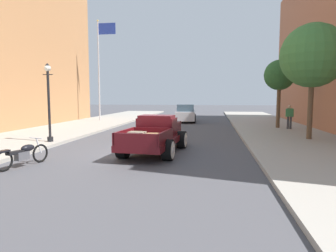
{
  "coord_description": "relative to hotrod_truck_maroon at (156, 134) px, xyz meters",
  "views": [
    {
      "loc": [
        2.9,
        -12.35,
        2.39
      ],
      "look_at": [
        0.82,
        1.31,
        1.0
      ],
      "focal_mm": 31.67,
      "sensor_mm": 36.0,
      "label": 1
    }
  ],
  "objects": [
    {
      "name": "pedestrian_sidewalk_right",
      "position": [
        7.59,
        8.88,
        0.33
      ],
      "size": [
        0.53,
        0.22,
        1.65
      ],
      "color": "#333338",
      "rests_on": "sidewalk_right"
    },
    {
      "name": "ground_plane",
      "position": [
        -0.51,
        -0.05,
        -0.75
      ],
      "size": [
        140.0,
        140.0,
        0.0
      ],
      "primitive_type": "plane",
      "color": "#47474C"
    },
    {
      "name": "street_tree_nearest",
      "position": [
        7.43,
        4.04,
        3.71
      ],
      "size": [
        3.28,
        3.28,
        5.97
      ],
      "color": "brown",
      "rests_on": "sidewalk_right"
    },
    {
      "name": "car_background_silver",
      "position": [
        -0.13,
        15.22,
        0.01
      ],
      "size": [
        2.04,
        4.38,
        1.65
      ],
      "color": "#B7B7BC",
      "rests_on": "ground"
    },
    {
      "name": "motorcycle_parked",
      "position": [
        -3.97,
        -3.36,
        -0.31
      ],
      "size": [
        0.79,
        2.06,
        0.93
      ],
      "color": "black",
      "rests_on": "ground"
    },
    {
      "name": "flagpole",
      "position": [
        -7.86,
        14.02,
        5.02
      ],
      "size": [
        1.74,
        0.16,
        9.16
      ],
      "color": "#B2B2B7",
      "rests_on": "sidewalk_left"
    },
    {
      "name": "street_tree_second",
      "position": [
        7.0,
        9.7,
        3.09
      ],
      "size": [
        2.14,
        2.14,
        4.81
      ],
      "color": "brown",
      "rests_on": "sidewalk_right"
    },
    {
      "name": "hotrod_truck_maroon",
      "position": [
        0.0,
        0.0,
        0.0
      ],
      "size": [
        2.45,
        5.04,
        1.58
      ],
      "color": "#510F14",
      "rests_on": "ground"
    },
    {
      "name": "street_lamp_near",
      "position": [
        -5.58,
        1.11,
        1.63
      ],
      "size": [
        0.5,
        0.32,
        3.85
      ],
      "color": "black",
      "rests_on": "sidewalk_left"
    },
    {
      "name": "sidewalk_right",
      "position": [
        6.74,
        -0.05,
        -0.68
      ],
      "size": [
        5.5,
        64.0,
        0.15
      ],
      "primitive_type": "cube",
      "color": "#9E998E",
      "rests_on": "ground"
    }
  ]
}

